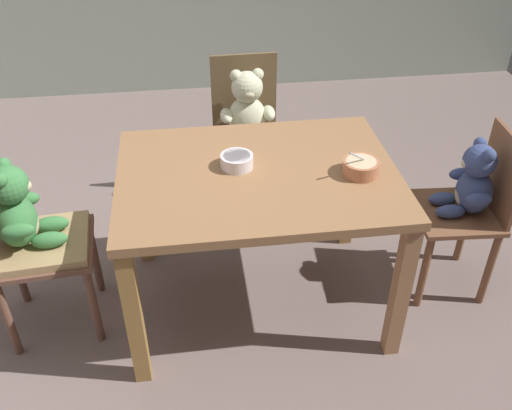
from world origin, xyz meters
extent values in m
cube|color=#74625E|center=(0.00, 0.00, -0.02)|extent=(5.20, 5.20, 0.04)
cube|color=#936742|center=(0.00, 0.00, 0.71)|extent=(1.15, 0.86, 0.04)
cube|color=olive|center=(-0.53, -0.38, 0.34)|extent=(0.06, 0.06, 0.69)
cube|color=#9D6C48|center=(0.53, -0.38, 0.34)|extent=(0.06, 0.06, 0.69)
cube|color=#9E7647|center=(-0.53, 0.38, 0.34)|extent=(0.06, 0.06, 0.69)
cube|color=olive|center=(0.53, 0.38, 0.34)|extent=(0.06, 0.06, 0.69)
cube|color=brown|center=(-0.92, -0.01, 0.42)|extent=(0.44, 0.42, 0.02)
cylinder|color=brown|center=(-0.73, -0.15, 0.21)|extent=(0.04, 0.04, 0.41)
cylinder|color=brown|center=(-0.75, 0.17, 0.21)|extent=(0.04, 0.04, 0.41)
cylinder|color=brown|center=(-1.08, -0.18, 0.21)|extent=(0.04, 0.04, 0.41)
cylinder|color=brown|center=(-1.10, 0.14, 0.21)|extent=(0.04, 0.04, 0.41)
cube|color=tan|center=(-0.92, -0.01, 0.45)|extent=(0.41, 0.39, 0.04)
ellipsoid|color=#3F8144|center=(-0.99, -0.01, 0.58)|extent=(0.18, 0.21, 0.22)
ellipsoid|color=#C9BA8D|center=(-0.93, -0.01, 0.57)|extent=(0.07, 0.11, 0.13)
sphere|color=#3F8144|center=(-0.98, -0.01, 0.75)|extent=(0.16, 0.16, 0.16)
ellipsoid|color=#C9BA8D|center=(-0.92, -0.01, 0.74)|extent=(0.06, 0.07, 0.05)
sphere|color=#3F8144|center=(-0.99, 0.04, 0.81)|extent=(0.06, 0.06, 0.06)
ellipsoid|color=#3F8144|center=(-0.95, -0.12, 0.61)|extent=(0.13, 0.07, 0.06)
ellipsoid|color=#3F8144|center=(-0.97, 0.10, 0.61)|extent=(0.13, 0.07, 0.06)
ellipsoid|color=#3F8144|center=(-0.87, -0.06, 0.50)|extent=(0.15, 0.08, 0.07)
ellipsoid|color=#3F8144|center=(-0.88, 0.05, 0.50)|extent=(0.15, 0.08, 0.07)
cube|color=brown|center=(0.06, 0.77, 0.42)|extent=(0.40, 0.39, 0.02)
cube|color=brown|center=(0.05, 0.95, 0.65)|extent=(0.36, 0.03, 0.43)
cylinder|color=brown|center=(-0.11, 0.60, 0.21)|extent=(0.04, 0.04, 0.41)
cylinder|color=brown|center=(0.23, 0.61, 0.21)|extent=(0.04, 0.04, 0.41)
cylinder|color=brown|center=(-0.11, 0.93, 0.21)|extent=(0.04, 0.04, 0.41)
cylinder|color=brown|center=(0.22, 0.93, 0.21)|extent=(0.04, 0.04, 0.41)
ellipsoid|color=beige|center=(0.06, 0.83, 0.55)|extent=(0.21, 0.18, 0.24)
ellipsoid|color=beige|center=(0.06, 0.78, 0.54)|extent=(0.11, 0.06, 0.14)
sphere|color=beige|center=(0.06, 0.82, 0.73)|extent=(0.17, 0.17, 0.17)
ellipsoid|color=beige|center=(0.06, 0.76, 0.72)|extent=(0.07, 0.06, 0.05)
sphere|color=beige|center=(0.00, 0.83, 0.80)|extent=(0.06, 0.06, 0.06)
sphere|color=beige|center=(0.12, 0.84, 0.80)|extent=(0.06, 0.06, 0.06)
ellipsoid|color=beige|center=(-0.06, 0.81, 0.58)|extent=(0.07, 0.14, 0.07)
ellipsoid|color=beige|center=(0.17, 0.81, 0.58)|extent=(0.07, 0.14, 0.07)
ellipsoid|color=beige|center=(0.00, 0.71, 0.47)|extent=(0.08, 0.16, 0.07)
ellipsoid|color=beige|center=(0.12, 0.71, 0.47)|extent=(0.08, 0.16, 0.07)
cube|color=brown|center=(0.92, 0.01, 0.42)|extent=(0.39, 0.40, 0.02)
cube|color=brown|center=(1.09, -0.01, 0.63)|extent=(0.04, 0.34, 0.38)
cylinder|color=brown|center=(0.77, 0.17, 0.21)|extent=(0.04, 0.04, 0.41)
cylinder|color=brown|center=(0.75, -0.14, 0.21)|extent=(0.04, 0.04, 0.41)
cylinder|color=brown|center=(1.08, 0.15, 0.21)|extent=(0.04, 0.04, 0.41)
cylinder|color=brown|center=(1.06, -0.16, 0.21)|extent=(0.04, 0.04, 0.41)
ellipsoid|color=#3A4879|center=(0.98, 0.00, 0.54)|extent=(0.17, 0.19, 0.21)
ellipsoid|color=beige|center=(0.93, 0.01, 0.53)|extent=(0.06, 0.10, 0.13)
sphere|color=#3A4879|center=(0.97, 0.00, 0.70)|extent=(0.15, 0.15, 0.15)
ellipsoid|color=beige|center=(0.92, 0.01, 0.69)|extent=(0.06, 0.06, 0.04)
sphere|color=#3A4879|center=(0.98, 0.05, 0.75)|extent=(0.06, 0.06, 0.06)
sphere|color=#3A4879|center=(0.98, -0.05, 0.75)|extent=(0.06, 0.06, 0.06)
ellipsoid|color=#3A4879|center=(0.96, 0.11, 0.57)|extent=(0.12, 0.07, 0.06)
ellipsoid|color=#3A4879|center=(0.95, -0.10, 0.57)|extent=(0.12, 0.07, 0.06)
ellipsoid|color=#3A4879|center=(0.87, 0.06, 0.47)|extent=(0.14, 0.07, 0.06)
ellipsoid|color=#3A4879|center=(0.87, -0.04, 0.47)|extent=(0.14, 0.07, 0.06)
cylinder|color=#BC7350|center=(0.41, -0.07, 0.76)|extent=(0.15, 0.15, 0.06)
cylinder|color=#BC7350|center=(0.41, -0.07, 0.73)|extent=(0.08, 0.08, 0.01)
cylinder|color=#D0B68F|center=(0.41, -0.07, 0.78)|extent=(0.12, 0.12, 0.01)
cylinder|color=#BCBCC1|center=(0.38, -0.09, 0.82)|extent=(0.09, 0.07, 0.08)
ellipsoid|color=#BCBCC1|center=(0.42, -0.06, 0.78)|extent=(0.04, 0.04, 0.01)
cylinder|color=silver|center=(-0.08, 0.05, 0.75)|extent=(0.14, 0.14, 0.06)
cylinder|color=silver|center=(-0.08, 0.05, 0.73)|extent=(0.07, 0.07, 0.01)
cylinder|color=beige|center=(-0.08, 0.05, 0.78)|extent=(0.11, 0.11, 0.01)
camera|label=1|loc=(-0.27, -1.95, 1.96)|focal=39.73mm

